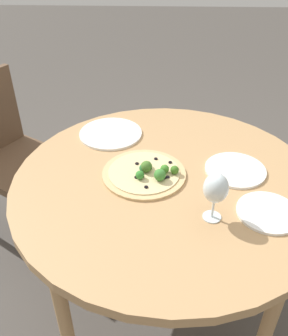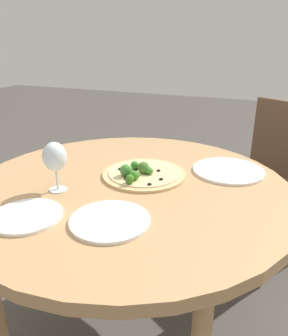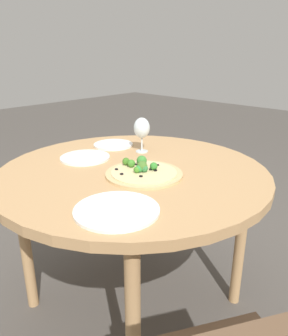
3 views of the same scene
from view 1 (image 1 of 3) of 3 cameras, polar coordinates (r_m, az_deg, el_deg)
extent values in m
plane|color=#4C4742|center=(1.90, 2.75, -18.98)|extent=(12.00, 12.00, 0.00)
cylinder|color=tan|center=(1.39, 3.56, -2.23)|extent=(1.14, 1.14, 0.04)
cylinder|color=tan|center=(1.45, -11.97, -21.93)|extent=(0.05, 0.05, 0.68)
cylinder|color=tan|center=(1.48, 18.22, -22.17)|extent=(0.05, 0.05, 0.68)
cylinder|color=tan|center=(1.92, -7.67, -3.88)|extent=(0.05, 0.05, 0.68)
cylinder|color=tan|center=(1.93, 13.57, -4.27)|extent=(0.05, 0.05, 0.68)
cube|color=brown|center=(1.99, -18.35, 0.48)|extent=(0.55, 0.55, 0.04)
cylinder|color=brown|center=(1.95, -17.33, -9.25)|extent=(0.04, 0.04, 0.44)
cylinder|color=brown|center=(2.12, -10.73, -3.96)|extent=(0.04, 0.04, 0.44)
cylinder|color=brown|center=(2.32, -17.04, -0.99)|extent=(0.04, 0.04, 0.44)
cylinder|color=tan|center=(1.40, 0.00, -0.83)|extent=(0.31, 0.31, 0.01)
cylinder|color=beige|center=(1.39, 0.00, -0.60)|extent=(0.27, 0.27, 0.00)
sphere|color=#3F8129|center=(1.38, 3.17, -0.14)|extent=(0.03, 0.03, 0.03)
sphere|color=#3C8133|center=(1.34, 2.43, -1.04)|extent=(0.04, 0.04, 0.04)
sphere|color=#318639|center=(1.39, 0.46, 0.38)|extent=(0.03, 0.03, 0.03)
sphere|color=#3C6F21|center=(1.38, 4.69, -0.28)|extent=(0.03, 0.03, 0.03)
sphere|color=#317D2C|center=(1.35, -0.64, -1.07)|extent=(0.03, 0.03, 0.03)
sphere|color=#446F2A|center=(1.38, 0.37, 0.22)|extent=(0.04, 0.04, 0.04)
sphere|color=#31723A|center=(1.38, -0.12, 0.01)|extent=(0.03, 0.03, 0.03)
sphere|color=#428226|center=(1.40, 0.58, 0.55)|extent=(0.03, 0.03, 0.03)
cylinder|color=black|center=(1.43, -1.08, 0.68)|extent=(0.01, 0.01, 0.00)
cylinder|color=black|center=(1.40, 0.50, -0.02)|extent=(0.01, 0.01, 0.00)
cylinder|color=black|center=(1.36, -1.20, -1.41)|extent=(0.01, 0.01, 0.00)
cylinder|color=black|center=(1.36, 3.56, -1.38)|extent=(0.01, 0.01, 0.00)
cylinder|color=black|center=(1.44, 4.02, 0.87)|extent=(0.01, 0.01, 0.00)
cylinder|color=black|center=(1.46, 1.81, 1.42)|extent=(0.01, 0.01, 0.00)
cylinder|color=black|center=(1.36, 3.11, -1.52)|extent=(0.01, 0.01, 0.00)
cylinder|color=black|center=(1.36, -0.28, -1.31)|extent=(0.01, 0.01, 0.00)
cylinder|color=black|center=(1.31, 0.33, -2.92)|extent=(0.01, 0.01, 0.00)
cylinder|color=silver|center=(1.24, 10.29, -7.33)|extent=(0.06, 0.06, 0.00)
cylinder|color=silver|center=(1.21, 10.46, -6.09)|extent=(0.01, 0.01, 0.07)
ellipsoid|color=silver|center=(1.16, 10.90, -3.02)|extent=(0.08, 0.08, 0.10)
cylinder|color=white|center=(1.30, 18.37, -6.43)|extent=(0.21, 0.21, 0.01)
cylinder|color=white|center=(1.46, 13.75, -0.26)|extent=(0.23, 0.23, 0.01)
cylinder|color=white|center=(1.65, -5.10, 5.28)|extent=(0.27, 0.27, 0.01)
camera|label=2|loc=(1.88, 36.70, 18.54)|focal=35.00mm
camera|label=3|loc=(2.23, -23.66, 23.93)|focal=35.00mm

